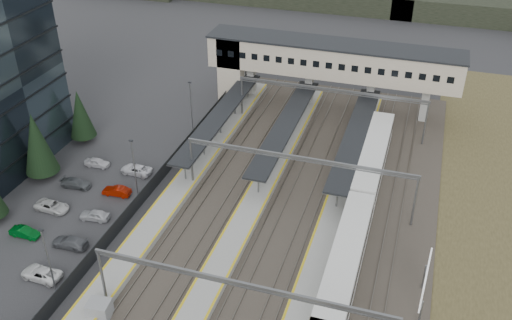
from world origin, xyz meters
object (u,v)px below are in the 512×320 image
(relay_cabin_far, at_px, (99,310))
(billboard, at_px, (425,281))
(footbridge, at_px, (315,61))
(train, at_px, (361,207))

(relay_cabin_far, distance_m, billboard, 31.68)
(relay_cabin_far, xyz_separation_m, footbridge, (9.41, 51.78, 6.93))
(relay_cabin_far, relative_size, billboard, 0.39)
(train, xyz_separation_m, billboard, (7.95, -11.94, 1.35))
(relay_cabin_far, bearing_deg, footbridge, 79.70)
(footbridge, bearing_deg, relay_cabin_far, -100.30)
(train, relative_size, billboard, 6.94)
(billboard, bearing_deg, footbridge, 116.32)
(footbridge, relative_size, train, 0.95)
(relay_cabin_far, distance_m, train, 31.50)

